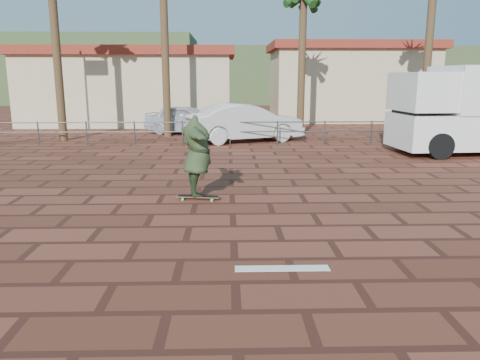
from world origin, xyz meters
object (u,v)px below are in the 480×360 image
object	(u,v)px
skateboarder	(197,156)
car_silver	(187,119)
longboard	(198,197)
car_white	(245,123)

from	to	relation	value
skateboarder	car_silver	size ratio (longest dim) A/B	0.54
longboard	car_white	distance (m)	10.32
longboard	skateboarder	world-z (taller)	skateboarder
longboard	skateboarder	distance (m)	0.95
longboard	car_white	xyz separation A→B (m)	(1.46, 10.18, 0.76)
skateboarder	car_white	distance (m)	10.29
longboard	car_silver	distance (m)	13.27
longboard	car_white	size ratio (longest dim) A/B	0.20
skateboarder	car_silver	world-z (taller)	skateboarder
skateboarder	car_silver	distance (m)	13.26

